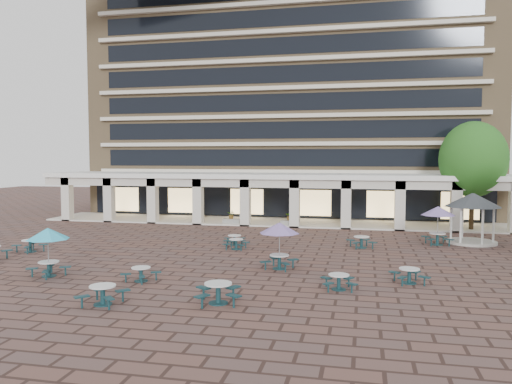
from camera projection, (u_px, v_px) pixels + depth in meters
ground at (232, 254)px, 29.99m from camera, size 120.00×120.00×0.00m
apartment_building at (292, 95)px, 53.94m from camera, size 40.00×15.50×25.20m
retail_arcade at (275, 189)px, 44.21m from camera, size 42.00×6.60×4.40m
picnic_table_1 at (103, 293)px, 19.73m from camera, size 1.76×1.76×0.78m
picnic_table_2 at (218, 291)px, 19.89m from camera, size 2.19×2.19×0.84m
picnic_table_3 at (409, 274)px, 23.09m from camera, size 1.85×1.85×0.71m
picnic_table_4 at (48, 236)px, 24.34m from camera, size 2.06×2.06×2.38m
picnic_table_5 at (141, 273)px, 23.47m from camera, size 1.78×1.78×0.67m
picnic_table_6 at (279, 230)px, 25.94m from camera, size 2.11×2.11×2.44m
picnic_table_7 at (339, 280)px, 21.98m from camera, size 1.71×1.71×0.69m
picnic_table_8 at (30, 245)px, 30.75m from camera, size 2.03×2.03×0.75m
picnic_table_10 at (236, 243)px, 31.62m from camera, size 1.57×1.57×0.67m
picnic_table_11 at (438, 212)px, 33.11m from camera, size 2.23×2.23×2.57m
picnic_table_12 at (235, 239)px, 33.18m from camera, size 1.70×1.70×0.66m
picnic_table_13 at (361, 241)px, 32.15m from camera, size 2.01×2.01×0.75m
gazebo at (473, 206)px, 33.74m from camera, size 3.66×3.66×3.40m
tree_east_c at (473, 159)px, 39.25m from camera, size 5.20×5.20×8.67m
planter_left at (232, 219)px, 43.27m from camera, size 1.50×0.79×1.25m
planter_right at (290, 220)px, 42.19m from camera, size 1.50×0.75×1.28m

